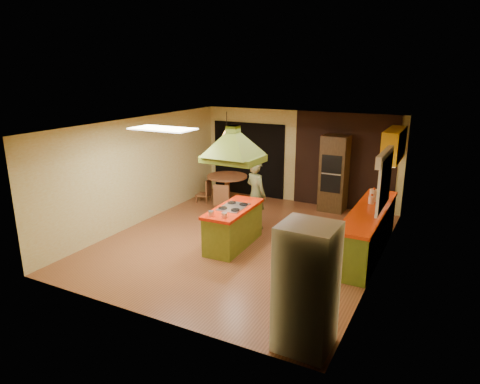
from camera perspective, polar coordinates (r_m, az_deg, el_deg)
The scene contains 21 objects.
ground at distance 9.23m, azimuth 0.54°, elevation -6.56°, with size 6.50×6.50×0.00m, color brown.
room_walls at distance 8.83m, azimuth 0.56°, elevation 0.95°, with size 5.50×6.50×6.50m.
ceiling_plane at distance 8.58m, azimuth 0.59°, elevation 9.02°, with size 6.50×6.50×0.00m, color silver.
brick_panel at distance 11.38m, azimuth 13.68°, elevation 3.95°, with size 2.64×0.03×2.50m, color #381E14.
nook_opening at distance 12.34m, azimuth 1.13°, elevation 4.38°, with size 2.20×0.03×2.10m, color black.
right_counter at distance 8.88m, azimuth 16.68°, elevation -5.02°, with size 0.62×3.05×0.92m.
upper_cabinets at distance 10.01m, azimuth 19.84°, elevation 5.92°, with size 0.34×1.40×0.70m, color yellow.
window_right at distance 8.28m, azimuth 18.80°, elevation 2.77°, with size 0.12×1.35×1.06m.
fluor_panel at distance 8.16m, azimuth -10.29°, elevation 8.29°, with size 1.20×0.60×0.03m, color white.
kitchen_island at distance 8.87m, azimuth -0.87°, elevation -4.58°, with size 0.73×1.68×0.85m.
range_hood at distance 8.40m, azimuth -0.93°, elevation 7.12°, with size 1.14×0.84×0.80m.
man at distance 9.77m, azimuth 2.14°, elevation -0.31°, with size 0.58×0.38×1.60m, color #4B4D29.
refrigerator at distance 5.68m, azimuth 8.85°, elevation -12.47°, with size 0.71×0.67×1.73m, color white.
wall_oven at distance 11.20m, azimuth 12.44°, elevation 2.43°, with size 0.66×0.61×1.96m.
dining_table at distance 11.52m, azimuth -1.72°, elevation 1.07°, with size 1.08×1.08×0.81m.
chair_left at distance 11.85m, azimuth -4.90°, elevation 0.21°, with size 0.35×0.35×0.65m, color brown, non-canonical shape.
chair_near at distance 10.91m, azimuth -2.22°, elevation -0.79°, with size 0.43×0.43×0.78m, color brown, non-canonical shape.
pendant_lamp at distance 11.25m, azimuth -1.77°, elevation 7.63°, with size 0.31×0.31×0.20m, color #FF9E3F.
canister_large at distance 9.27m, azimuth 17.39°, elevation -0.41°, with size 0.16×0.16×0.24m, color #F5E9C5.
canister_medium at distance 9.28m, azimuth 17.38°, elevation -0.50°, with size 0.15×0.15×0.21m, color beige.
canister_small at distance 9.08m, azimuth 17.13°, elevation -0.98°, with size 0.12×0.12×0.16m, color #FFEECD.
Camera 1 is at (3.85, -7.60, 3.56)m, focal length 32.00 mm.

